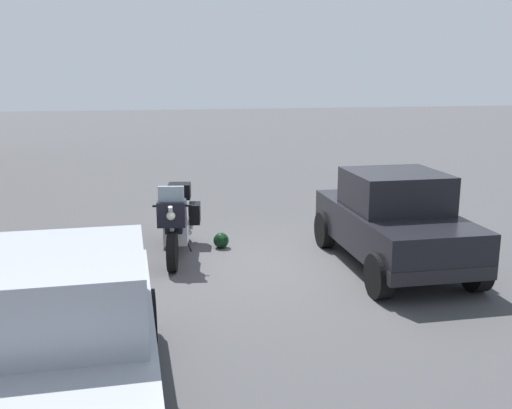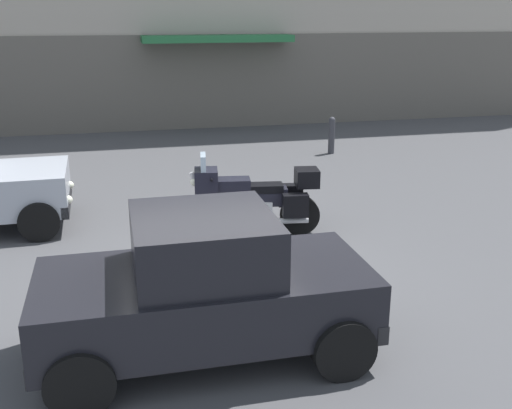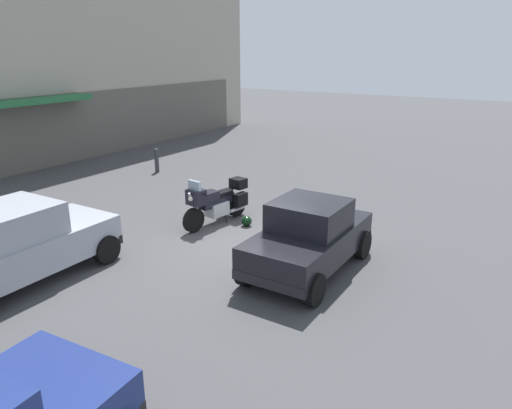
# 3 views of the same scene
# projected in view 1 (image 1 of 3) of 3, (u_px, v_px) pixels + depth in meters

# --- Properties ---
(ground_plane) EXTENTS (80.00, 80.00, 0.00)m
(ground_plane) POSITION_uv_depth(u_px,v_px,m) (277.00, 265.00, 9.66)
(ground_plane) COLOR #424244
(motorcycle) EXTENTS (2.26, 0.90, 1.36)m
(motorcycle) POSITION_uv_depth(u_px,v_px,m) (176.00, 220.00, 10.06)
(motorcycle) COLOR black
(motorcycle) RESTS_ON ground
(helmet) EXTENTS (0.28, 0.28, 0.28)m
(helmet) POSITION_uv_depth(u_px,v_px,m) (221.00, 240.00, 10.55)
(helmet) COLOR black
(helmet) RESTS_ON ground
(car_hatchback_near) EXTENTS (3.90, 1.85, 1.64)m
(car_hatchback_near) POSITION_uv_depth(u_px,v_px,m) (60.00, 341.00, 5.15)
(car_hatchback_near) COLOR #9EA3AD
(car_hatchback_near) RESTS_ON ground
(car_compact_side) EXTENTS (3.48, 1.71, 1.56)m
(car_compact_side) POSITION_uv_depth(u_px,v_px,m) (394.00, 220.00, 9.42)
(car_compact_side) COLOR black
(car_compact_side) RESTS_ON ground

